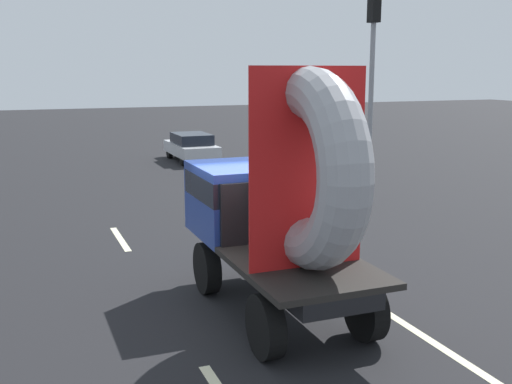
# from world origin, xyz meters

# --- Properties ---
(ground_plane) EXTENTS (120.00, 120.00, 0.00)m
(ground_plane) POSITION_xyz_m (0.00, 0.00, 0.00)
(ground_plane) COLOR black
(flatbed_truck) EXTENTS (2.02, 4.99, 4.25)m
(flatbed_truck) POSITION_xyz_m (0.01, -0.48, 2.03)
(flatbed_truck) COLOR black
(flatbed_truck) RESTS_ON ground_plane
(distant_sedan) EXTENTS (1.69, 3.95, 1.29)m
(distant_sedan) POSITION_xyz_m (3.57, 17.61, 0.69)
(distant_sedan) COLOR black
(distant_sedan) RESTS_ON ground_plane
(traffic_light) EXTENTS (0.42, 0.36, 6.54)m
(traffic_light) POSITION_xyz_m (6.72, 7.33, 4.21)
(traffic_light) COLOR gray
(traffic_light) RESTS_ON ground_plane
(lane_dash_left_far) EXTENTS (0.16, 2.34, 0.01)m
(lane_dash_left_far) POSITION_xyz_m (-1.77, 5.29, 0.00)
(lane_dash_left_far) COLOR beige
(lane_dash_left_far) RESTS_ON ground_plane
(lane_dash_right_near) EXTENTS (0.16, 2.86, 0.01)m
(lane_dash_right_near) POSITION_xyz_m (1.79, -2.55, 0.00)
(lane_dash_right_near) COLOR beige
(lane_dash_right_near) RESTS_ON ground_plane
(lane_dash_right_far) EXTENTS (0.16, 2.53, 0.01)m
(lane_dash_right_far) POSITION_xyz_m (1.79, 5.42, 0.00)
(lane_dash_right_far) COLOR beige
(lane_dash_right_far) RESTS_ON ground_plane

